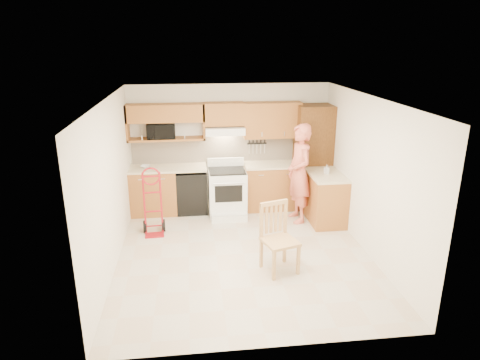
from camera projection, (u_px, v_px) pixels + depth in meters
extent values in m
cube|color=beige|center=(244.00, 254.00, 6.98)|extent=(4.00, 4.50, 0.02)
cube|color=white|center=(244.00, 98.00, 6.19)|extent=(4.00, 4.50, 0.02)
cube|color=white|center=(230.00, 146.00, 8.72)|extent=(4.00, 0.02, 2.50)
cube|color=white|center=(271.00, 249.00, 4.45)|extent=(4.00, 0.02, 2.50)
cube|color=white|center=(110.00, 186.00, 6.36)|extent=(0.02, 4.50, 2.50)
cube|color=white|center=(369.00, 176.00, 6.81)|extent=(0.02, 4.50, 2.50)
cube|color=beige|center=(230.00, 149.00, 8.71)|extent=(3.92, 0.03, 0.55)
cube|color=brown|center=(154.00, 191.00, 8.50)|extent=(0.90, 0.60, 0.90)
cube|color=black|center=(192.00, 191.00, 8.59)|extent=(0.60, 0.60, 0.85)
cube|color=brown|center=(272.00, 187.00, 8.77)|extent=(1.14, 0.60, 0.90)
cube|color=beige|center=(168.00, 168.00, 8.39)|extent=(1.50, 0.63, 0.04)
cube|color=beige|center=(272.00, 165.00, 8.62)|extent=(1.14, 0.63, 0.04)
cube|color=brown|center=(325.00, 199.00, 8.11)|extent=(0.60, 1.00, 0.90)
cube|color=beige|center=(327.00, 175.00, 7.96)|extent=(0.63, 1.00, 0.04)
cube|color=brown|center=(312.00, 157.00, 8.67)|extent=(0.70, 0.60, 2.10)
cube|color=brown|center=(165.00, 113.00, 8.18)|extent=(1.50, 0.33, 0.34)
cube|color=brown|center=(167.00, 139.00, 8.34)|extent=(1.50, 0.33, 0.04)
cube|color=brown|center=(224.00, 114.00, 8.32)|extent=(0.76, 0.33, 0.44)
cube|color=brown|center=(272.00, 120.00, 8.47)|extent=(1.14, 0.33, 0.70)
cube|color=white|center=(225.00, 130.00, 8.36)|extent=(0.76, 0.46, 0.14)
imported|color=black|center=(161.00, 131.00, 8.28)|extent=(0.56, 0.40, 0.30)
imported|color=#D46551|center=(299.00, 173.00, 7.99)|extent=(0.53, 0.74, 1.88)
imported|color=white|center=(327.00, 169.00, 7.95)|extent=(0.09, 0.09, 0.17)
imported|color=white|center=(146.00, 167.00, 8.33)|extent=(0.24, 0.24, 0.05)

